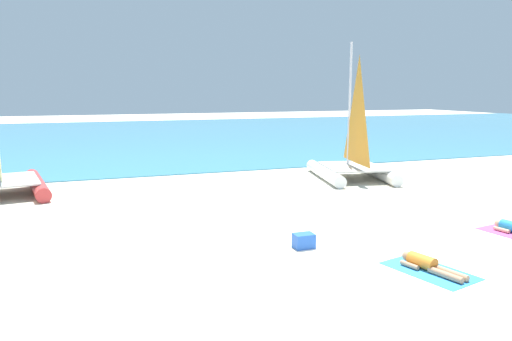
{
  "coord_description": "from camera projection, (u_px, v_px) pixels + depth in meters",
  "views": [
    {
      "loc": [
        -5.44,
        -9.44,
        3.85
      ],
      "look_at": [
        0.0,
        5.53,
        1.2
      ],
      "focal_mm": 34.05,
      "sensor_mm": 36.0,
      "label": 1
    }
  ],
  "objects": [
    {
      "name": "towel_left",
      "position": [
        429.0,
        271.0,
        10.44
      ],
      "size": [
        1.52,
        2.11,
        0.01
      ],
      "primitive_type": "cube",
      "rotation": [
        0.0,
        0.0,
        0.24
      ],
      "color": "#338CD8",
      "rests_on": "ground"
    },
    {
      "name": "ground_plane",
      "position": [
        220.0,
        182.0,
        20.49
      ],
      "size": [
        120.0,
        120.0,
        0.0
      ],
      "primitive_type": "plane",
      "color": "beige"
    },
    {
      "name": "ocean_water",
      "position": [
        148.0,
        135.0,
        41.14
      ],
      "size": [
        120.0,
        40.0,
        0.05
      ],
      "primitive_type": "cube",
      "color": "teal",
      "rests_on": "ground"
    },
    {
      "name": "cooler_box",
      "position": [
        304.0,
        241.0,
        11.95
      ],
      "size": [
        0.5,
        0.36,
        0.36
      ],
      "primitive_type": "cube",
      "color": "blue",
      "rests_on": "ground"
    },
    {
      "name": "sunbather_left",
      "position": [
        427.0,
        264.0,
        10.47
      ],
      "size": [
        0.75,
        1.56,
        0.3
      ],
      "rotation": [
        0.0,
        0.0,
        0.24
      ],
      "color": "orange",
      "rests_on": "towel_left"
    },
    {
      "name": "sailboat_red",
      "position": [
        0.0,
        171.0,
        17.78
      ],
      "size": [
        3.68,
        5.09,
        6.1
      ],
      "rotation": [
        0.0,
        0.0,
        0.16
      ],
      "color": "#CC3838",
      "rests_on": "ground"
    },
    {
      "name": "sailboat_white",
      "position": [
        352.0,
        159.0,
        21.16
      ],
      "size": [
        3.76,
        5.02,
        5.9
      ],
      "rotation": [
        0.0,
        0.0,
        -0.21
      ],
      "color": "white",
      "rests_on": "ground"
    }
  ]
}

